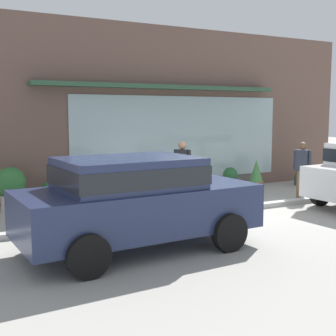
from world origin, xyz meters
The scene contains 14 objects.
ground_plane centered at (0.00, 0.00, 0.00)m, with size 60.00×60.00×0.00m, color #9E9B93.
curb_strip centered at (0.00, -0.20, 0.06)m, with size 14.00×0.24×0.12m, color #B2B2AD.
storefront centered at (0.01, 3.18, 2.43)m, with size 14.00×0.81×4.97m.
fire_hydrant centered at (0.43, 1.08, 0.47)m, with size 0.42×0.39×0.94m.
pedestrian_with_handbag centered at (-0.02, 1.61, 0.95)m, with size 0.44×0.62×1.64m.
pedestrian_passerby centered at (3.10, 0.31, 0.94)m, with size 0.32×0.48×1.60m.
parked_car_navy centered at (-3.01, -1.98, 0.94)m, with size 4.27×2.17×1.65m.
potted_plant_doorstep centered at (2.06, 2.30, 0.38)m, with size 0.45×0.45×0.74m.
potted_plant_window_left centered at (4.79, 2.12, 0.50)m, with size 0.38×0.38×1.05m.
potted_plant_near_hydrant centered at (-2.64, 2.29, 0.41)m, with size 0.57×0.57×0.78m.
potted_plant_trailing_edge centered at (3.13, 2.37, 0.44)m, with size 0.48×0.48×0.91m.
potted_plant_by_entrance centered at (-4.45, 2.44, 0.62)m, with size 0.76×0.76×1.09m.
potted_plant_low_front centered at (0.68, 2.12, 0.35)m, with size 0.47×0.47×0.63m.
potted_plant_window_center centered at (-3.45, 2.55, 0.33)m, with size 0.54×0.54×0.65m.
Camera 1 is at (-6.11, -9.10, 2.40)m, focal length 48.31 mm.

